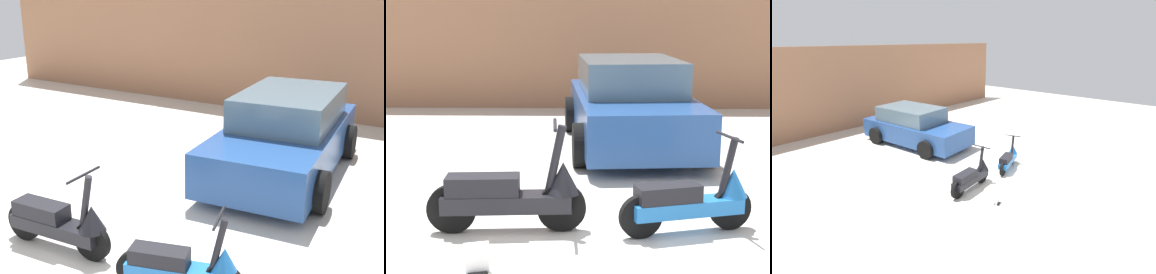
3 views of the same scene
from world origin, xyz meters
TOP-DOWN VIEW (x-y plane):
  - wall_back at (0.00, 8.76)m, footprint 19.60×0.12m
  - scooter_front_left at (-0.55, 1.23)m, footprint 1.53×0.55m
  - scooter_front_right at (1.17, 1.23)m, footprint 1.32×0.63m
  - car_rear_left at (0.80, 5.05)m, footprint 2.22×4.16m
  - placard_near_left_scooter at (-0.73, 0.30)m, footprint 0.20×0.16m

SIDE VIEW (x-z plane):
  - placard_near_left_scooter at x=-0.73m, z-range -0.02..0.24m
  - scooter_front_right at x=1.17m, z-range -0.14..0.81m
  - scooter_front_left at x=-0.55m, z-range -0.16..0.91m
  - car_rear_left at x=0.80m, z-range -0.03..1.34m
  - wall_back at x=0.00m, z-range 0.00..3.45m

